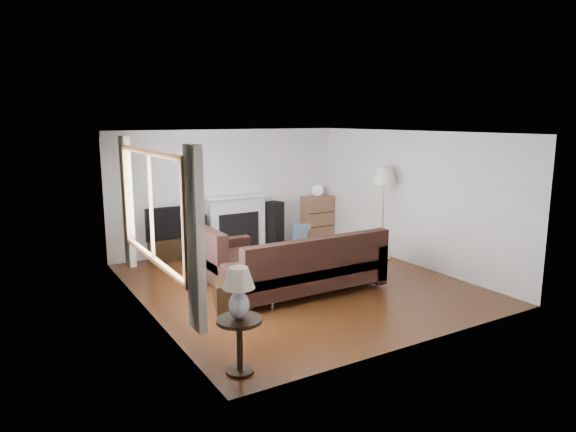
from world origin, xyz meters
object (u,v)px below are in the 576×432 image
tv_stand (173,248)px  sectional_sofa (305,265)px  coffee_table (254,260)px  side_table (240,346)px  floor_lamp (383,214)px  bookshelf (317,217)px

tv_stand → sectional_sofa: sectional_sofa is taller
coffee_table → side_table: (-1.88, -3.37, 0.12)m
floor_lamp → side_table: size_ratio=2.95×
sectional_sofa → side_table: (-2.02, -1.84, -0.14)m
tv_stand → bookshelf: 3.43m
bookshelf → sectional_sofa: bearing=-126.9°
tv_stand → side_table: (-0.84, -4.79, 0.09)m
sectional_sofa → floor_lamp: 2.53m
sectional_sofa → floor_lamp: floor_lamp is taller
bookshelf → floor_lamp: bearing=-87.4°
bookshelf → sectional_sofa: 3.72m
sectional_sofa → coffee_table: (-0.14, 1.52, -0.26)m
side_table → tv_stand: bearing=80.0°
floor_lamp → tv_stand: bearing=149.4°
tv_stand → coffee_table: tv_stand is taller
tv_stand → side_table: size_ratio=1.43×
sectional_sofa → coffee_table: size_ratio=2.84×
tv_stand → floor_lamp: 4.14m
bookshelf → coffee_table: 2.81m
tv_stand → sectional_sofa: bearing=-68.1°
side_table → sectional_sofa: bearing=42.4°
tv_stand → side_table: 4.86m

